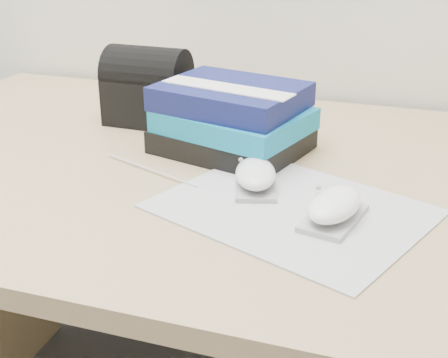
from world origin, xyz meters
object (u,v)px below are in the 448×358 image
(desk, at_px, (313,286))
(book_stack, at_px, (232,119))
(mouse_rear, at_px, (255,176))
(pouch, at_px, (148,86))
(mouse_front, at_px, (334,206))

(desk, bearing_deg, book_stack, 178.84)
(desk, height_order, book_stack, book_stack)
(mouse_rear, xyz_separation_m, pouch, (-0.27, 0.23, 0.05))
(desk, distance_m, pouch, 0.47)
(mouse_rear, distance_m, book_stack, 0.16)
(book_stack, bearing_deg, mouse_rear, -60.34)
(mouse_front, bearing_deg, pouch, 143.21)
(book_stack, relative_size, pouch, 1.81)
(desk, distance_m, mouse_front, 0.33)
(desk, xyz_separation_m, book_stack, (-0.15, 0.00, 0.29))
(mouse_rear, height_order, pouch, pouch)
(mouse_front, bearing_deg, book_stack, 134.67)
(book_stack, height_order, pouch, pouch)
(book_stack, bearing_deg, pouch, 154.73)
(mouse_front, bearing_deg, mouse_rear, 151.93)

